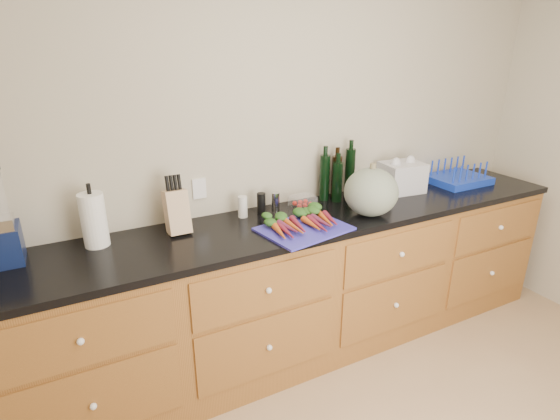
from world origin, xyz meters
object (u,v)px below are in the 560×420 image
carrots (300,221)px  knife_block (177,212)px  cutting_board (304,229)px  dish_rack (457,177)px  tomato_box (303,201)px  squash (371,192)px  paper_towel (94,220)px

carrots → knife_block: (-0.63, 0.26, 0.08)m
cutting_board → dish_rack: dish_rack is taller
cutting_board → knife_block: size_ratio=1.98×
carrots → tomato_box: size_ratio=2.61×
carrots → dish_rack: size_ratio=0.94×
tomato_box → dish_rack: dish_rack is taller
squash → dish_rack: 1.03m
paper_towel → dish_rack: size_ratio=0.68×
carrots → knife_block: knife_block is taller
paper_towel → knife_block: size_ratio=1.18×
knife_block → tomato_box: (0.81, 0.03, -0.08)m
paper_towel → squash: bearing=-11.2°
squash → paper_towel: bearing=168.8°
carrots → dish_rack: bearing=7.6°
paper_towel → knife_block: bearing=-2.7°
carrots → cutting_board: bearing=-90.0°
cutting_board → paper_towel: paper_towel is taller
paper_towel → carrots: bearing=-14.7°
cutting_board → tomato_box: bearing=61.1°
knife_block → carrots: bearing=-22.1°
squash → knife_block: squash is taller
carrots → tomato_box: 0.34m
carrots → knife_block: size_ratio=1.65×
cutting_board → paper_towel: 1.10m
tomato_box → carrots: bearing=-122.5°
squash → paper_towel: (-1.52, 0.30, -0.01)m
paper_towel → knife_block: paper_towel is taller
paper_towel → cutting_board: bearing=-17.0°
knife_block → dish_rack: knife_block is taller
squash → dish_rack: size_ratio=0.78×
cutting_board → squash: 0.49m
carrots → paper_towel: paper_towel is taller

